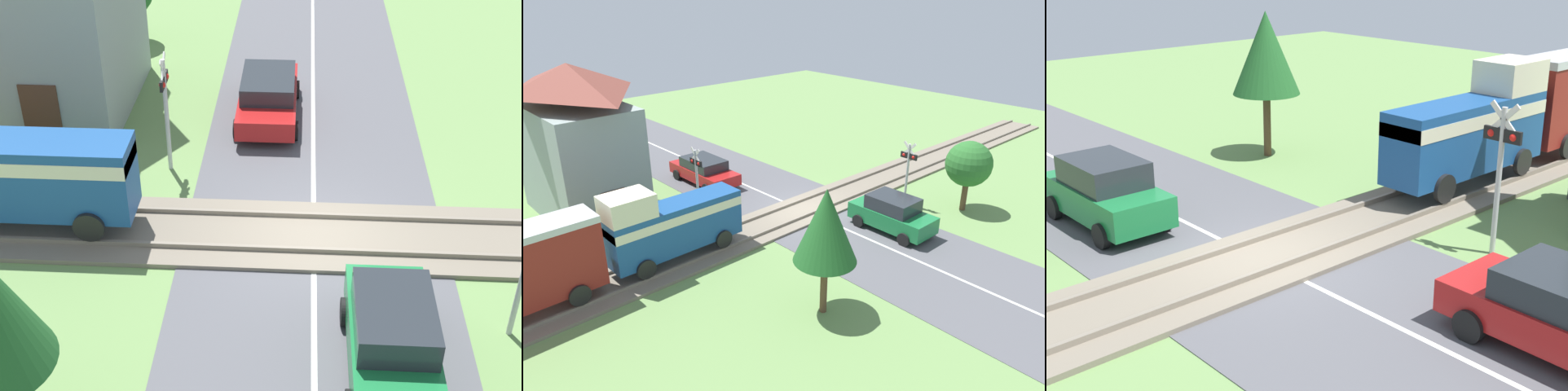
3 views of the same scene
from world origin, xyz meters
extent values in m
plane|color=#66894C|center=(0.00, 0.00, 0.00)|extent=(60.00, 60.00, 0.00)
cube|color=#515156|center=(0.00, 0.00, 0.01)|extent=(48.00, 6.40, 0.02)
cube|color=silver|center=(0.00, 0.00, 0.02)|extent=(48.00, 0.12, 0.00)
cube|color=#756B5B|center=(0.00, 0.00, 0.06)|extent=(2.80, 48.00, 0.12)
cube|color=slate|center=(-0.72, 0.00, 0.18)|extent=(0.10, 48.00, 0.12)
cube|color=slate|center=(0.72, 0.00, 0.18)|extent=(0.10, 48.00, 0.12)
cube|color=navy|center=(0.00, 7.11, 1.57)|extent=(1.35, 5.53, 1.90)
cube|color=beige|center=(0.00, 7.11, 2.09)|extent=(1.37, 5.53, 0.36)
cube|color=beige|center=(0.00, 8.99, 2.97)|extent=(1.35, 1.77, 0.90)
cylinder|color=black|center=(-0.72, 5.34, 0.62)|extent=(0.14, 0.76, 0.76)
cylinder|color=black|center=(0.72, 5.34, 0.62)|extent=(0.14, 0.76, 0.76)
cylinder|color=black|center=(-0.72, 8.88, 0.62)|extent=(0.14, 0.76, 0.76)
cylinder|color=black|center=(0.72, 8.88, 0.62)|extent=(0.14, 0.76, 0.76)
cylinder|color=black|center=(-0.72, 11.37, 0.62)|extent=(0.14, 0.76, 0.76)
cylinder|color=black|center=(0.72, 11.37, 0.62)|extent=(0.14, 0.76, 0.76)
cube|color=#197038|center=(-4.20, -1.44, 0.67)|extent=(3.84, 1.61, 0.74)
cube|color=#23282D|center=(-4.20, -1.44, 1.35)|extent=(2.11, 1.48, 0.63)
cylinder|color=black|center=(-2.95, -0.63, 0.30)|extent=(0.60, 0.18, 0.60)
cylinder|color=black|center=(-2.95, -2.25, 0.30)|extent=(0.60, 0.18, 0.60)
cylinder|color=black|center=(-5.44, -0.63, 0.30)|extent=(0.60, 0.18, 0.60)
cylinder|color=black|center=(-5.44, -2.25, 0.30)|extent=(0.60, 0.18, 0.60)
cube|color=#A81919|center=(6.42, 1.44, 0.60)|extent=(4.47, 1.77, 0.60)
cube|color=#23282D|center=(6.42, 1.44, 1.17)|extent=(2.46, 1.63, 0.53)
cylinder|color=black|center=(4.97, 0.55, 0.30)|extent=(0.60, 0.18, 0.60)
cylinder|color=black|center=(4.97, 2.33, 0.30)|extent=(0.60, 0.18, 0.60)
cylinder|color=black|center=(7.88, 0.55, 0.30)|extent=(0.60, 0.18, 0.60)
cylinder|color=black|center=(7.88, 2.33, 0.30)|extent=(0.60, 0.18, 0.60)
cylinder|color=#B7B7B7|center=(-3.07, -4.04, 1.65)|extent=(0.12, 0.12, 3.29)
cube|color=black|center=(-3.07, -4.04, 2.70)|extent=(0.90, 0.08, 0.28)
sphere|color=red|center=(-3.34, -4.04, 2.70)|extent=(0.18, 0.18, 0.18)
sphere|color=red|center=(-2.80, -4.04, 2.70)|extent=(0.18, 0.18, 0.18)
cube|color=silver|center=(-3.07, -4.04, 3.04)|extent=(0.72, 0.04, 0.72)
cube|color=silver|center=(-3.07, -4.04, 3.04)|extent=(0.72, 0.04, 0.72)
cylinder|color=#B7B7B7|center=(3.07, 4.04, 1.65)|extent=(0.12, 0.12, 3.29)
cube|color=black|center=(3.07, 4.04, 2.70)|extent=(0.90, 0.08, 0.28)
sphere|color=red|center=(3.34, 4.04, 2.70)|extent=(0.18, 0.18, 0.18)
sphere|color=red|center=(2.80, 4.04, 2.70)|extent=(0.18, 0.18, 0.18)
cube|color=silver|center=(3.07, 4.04, 3.04)|extent=(0.72, 0.04, 0.72)
cube|color=silver|center=(3.07, 4.04, 3.04)|extent=(0.72, 0.04, 0.72)
cube|color=gray|center=(7.02, 7.83, 2.68)|extent=(6.24, 3.85, 5.35)
pyramid|color=brown|center=(7.02, 7.83, 6.56)|extent=(6.74, 4.16, 1.21)
cube|color=#472D1E|center=(3.88, 7.83, 1.05)|extent=(0.06, 1.10, 2.10)
cylinder|color=#333338|center=(2.50, 8.73, 0.76)|extent=(0.44, 0.44, 1.51)
sphere|color=#936B4C|center=(2.50, 8.73, 1.65)|extent=(0.28, 0.28, 0.28)
cylinder|color=brown|center=(12.63, 7.19, 0.58)|extent=(0.28, 0.28, 1.17)
sphere|color=#1E5623|center=(12.63, 7.19, 2.08)|extent=(2.14, 2.14, 2.14)
cylinder|color=brown|center=(-6.32, 5.28, 1.01)|extent=(0.24, 0.24, 2.01)
cone|color=#1E5623|center=(-6.32, 5.28, 3.28)|extent=(2.12, 2.12, 2.54)
cylinder|color=brown|center=(-5.20, -5.93, 0.73)|extent=(0.28, 0.28, 1.46)
sphere|color=#286628|center=(-5.20, -5.93, 2.40)|extent=(2.20, 2.20, 2.20)
camera|label=1|loc=(-14.36, 0.47, 10.69)|focal=50.00mm
camera|label=2|loc=(-16.12, 16.08, 10.50)|focal=35.00mm
camera|label=3|loc=(11.28, -8.86, 6.53)|focal=50.00mm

